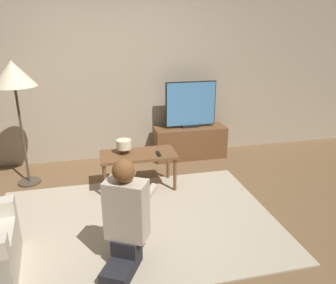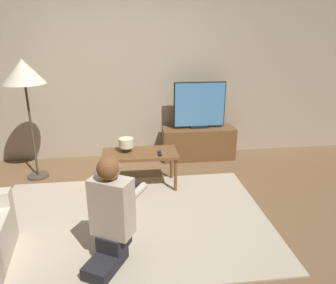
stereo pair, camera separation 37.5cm
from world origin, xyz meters
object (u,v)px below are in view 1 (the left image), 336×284
tv (191,105)px  floor_lamp (13,78)px  coffee_table (138,158)px  person_kneeling (126,214)px  table_lamp (124,145)px

tv → floor_lamp: floor_lamp is taller
floor_lamp → coffee_table: bearing=-18.8°
floor_lamp → person_kneeling: bearing=-59.4°
tv → coffee_table: (-0.92, -0.87, -0.42)m
floor_lamp → tv: bearing=9.9°
coffee_table → table_lamp: size_ratio=5.10×
tv → person_kneeling: tv is taller
person_kneeling → coffee_table: bearing=-73.4°
person_kneeling → table_lamp: (0.13, 1.40, 0.09)m
floor_lamp → person_kneeling: 2.29m
tv → person_kneeling: 2.56m
tv → table_lamp: 1.39m
tv → table_lamp: bearing=-143.0°
coffee_table → person_kneeling: person_kneeling is taller
tv → floor_lamp: bearing=-170.1°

